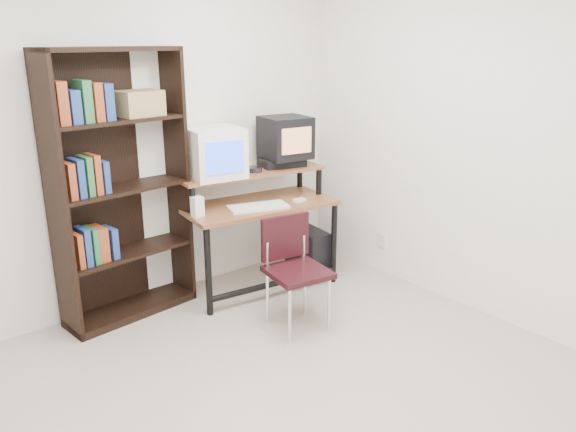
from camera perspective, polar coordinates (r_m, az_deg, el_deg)
floor at (r=3.28m, az=0.53°, el=-20.67°), size 4.00×4.00×0.01m
back_wall at (r=4.37m, az=-16.67°, el=7.28°), size 4.00×0.01×2.60m
right_wall at (r=4.22m, az=22.04°, el=6.40°), size 0.01×4.00×2.60m
computer_desk at (r=4.64m, az=-3.18°, el=0.89°), size 1.32×0.78×0.98m
crt_monitor at (r=4.49m, az=-7.57°, el=6.40°), size 0.47×0.47×0.39m
vcr at (r=4.82m, az=-0.66°, el=5.43°), size 0.41×0.34×0.08m
crt_tv at (r=4.79m, az=-0.27°, el=7.98°), size 0.42×0.42×0.35m
cd_spindle at (r=4.62m, az=-3.39°, el=4.66°), size 0.13×0.13×0.05m
keyboard at (r=4.48m, az=-3.06°, el=0.85°), size 0.51×0.34×0.03m
mousepad at (r=4.68m, az=1.27°, el=1.43°), size 0.26×0.23×0.01m
mouse at (r=4.65m, az=1.16°, el=1.57°), size 0.10×0.06×0.03m
desk_speaker at (r=4.30m, az=-9.19°, el=0.86°), size 0.08×0.08×0.17m
pc_tower at (r=5.02m, az=2.00°, el=-3.60°), size 0.26×0.47×0.42m
school_chair at (r=4.06m, az=0.52°, el=-4.58°), size 0.46×0.46×0.81m
bookshelf at (r=4.26m, az=-16.89°, el=2.95°), size 1.02×0.43×1.97m
wall_outlet at (r=5.10m, az=9.41°, el=-2.42°), size 0.02×0.08×0.12m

